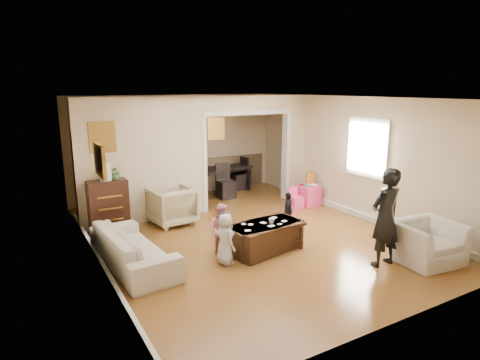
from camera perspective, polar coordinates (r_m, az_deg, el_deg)
floor at (r=7.97m, az=0.72°, el=-7.66°), size 7.00×7.00×0.00m
partition_left at (r=8.70m, az=-13.22°, el=2.65°), size 2.75×0.18×2.60m
partition_right at (r=10.45m, az=7.48°, el=4.55°), size 0.55×0.18×2.60m
partition_header at (r=9.57m, az=0.98°, el=10.67°), size 2.22×0.18×0.35m
window_pane at (r=8.96m, az=17.37°, el=4.31°), size 0.03×0.95×1.10m
framed_art_partition at (r=8.33m, az=-18.67°, el=5.69°), size 0.45×0.03×0.55m
framed_art_sofa_wall at (r=6.01m, az=-19.02°, el=2.62°), size 0.03×0.55×0.40m
framed_art_alcove at (r=11.06m, az=-3.41°, el=7.19°), size 0.45×0.03×0.55m
sofa at (r=6.79m, az=-14.69°, el=-9.11°), size 0.98×2.13×0.61m
armchair_back at (r=8.59m, az=-9.46°, el=-3.59°), size 0.91×0.93×0.77m
armchair_front at (r=7.37m, az=24.59°, el=-7.91°), size 1.10×0.99×0.66m
dresser at (r=8.45m, az=-17.93°, el=-3.43°), size 0.75×0.42×1.03m
table_lamp at (r=8.29m, az=-18.26°, el=1.18°), size 0.22×0.22×0.36m
potted_plant at (r=8.33m, az=-16.90°, el=1.06°), size 0.25×0.22×0.28m
coffee_table at (r=7.18m, az=3.46°, el=-7.94°), size 1.42×0.92×0.49m
coffee_cup at (r=7.10m, az=4.40°, el=-5.71°), size 0.12×0.12×0.09m
play_table at (r=10.05m, az=9.51°, el=-2.09°), size 0.51×0.51×0.46m
cereal_box at (r=10.10m, az=9.76°, el=0.20°), size 0.20×0.08×0.30m
cyan_cup at (r=9.88m, az=9.30°, el=-0.72°), size 0.08×0.08×0.08m
toy_block at (r=10.00m, az=8.59°, el=-0.62°), size 0.10×0.09×0.05m
play_bowl at (r=9.92m, az=10.22°, el=-0.78°), size 0.22×0.22×0.05m
dining_table at (r=10.99m, az=-3.55°, el=-0.04°), size 2.09×1.39×0.68m
adult_person at (r=6.82m, az=19.64°, el=-4.95°), size 0.59×0.40×1.59m
child_kneel_a at (r=6.60m, az=-2.05°, el=-8.24°), size 0.28×0.42×0.84m
child_kneel_b at (r=7.03m, az=-2.68°, el=-6.73°), size 0.51×0.54×0.88m
child_toddler at (r=8.29m, az=6.73°, el=-4.19°), size 0.41×0.46×0.75m
craft_papers at (r=7.10m, az=3.55°, el=-6.06°), size 0.92×0.45×0.00m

